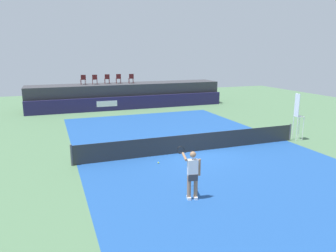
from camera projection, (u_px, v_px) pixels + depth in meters
ground_plane at (174, 138)px, 19.68m from camera, size 48.00×48.00×0.00m
court_inner at (194, 151)px, 16.94m from camera, size 12.00×22.00×0.00m
sponsor_wall at (131, 103)px, 29.13m from camera, size 18.00×0.22×1.20m
spectator_platform at (127, 95)px, 30.66m from camera, size 18.00×2.80×2.20m
spectator_chair_far_left at (83, 79)px, 29.17m from camera, size 0.47×0.47×0.89m
spectator_chair_left at (95, 79)px, 29.36m from camera, size 0.47×0.47×0.89m
spectator_chair_center at (107, 78)px, 29.87m from camera, size 0.46×0.46×0.89m
spectator_chair_right at (118, 78)px, 30.25m from camera, size 0.48×0.48×0.89m
spectator_chair_far_right at (131, 78)px, 30.41m from camera, size 0.46×0.46×0.89m
umpire_chair at (298, 114)px, 18.86m from camera, size 0.50×0.50×2.76m
tennis_net at (194, 143)px, 16.84m from camera, size 12.40×0.02×0.95m
net_post_near at (71, 155)px, 14.72m from camera, size 0.10×0.10×1.00m
net_post_far at (290, 132)px, 18.94m from camera, size 0.10×0.10×1.00m
tennis_player at (192, 173)px, 11.29m from camera, size 0.57×1.22×1.77m
tennis_ball at (158, 163)px, 15.12m from camera, size 0.07×0.07×0.07m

